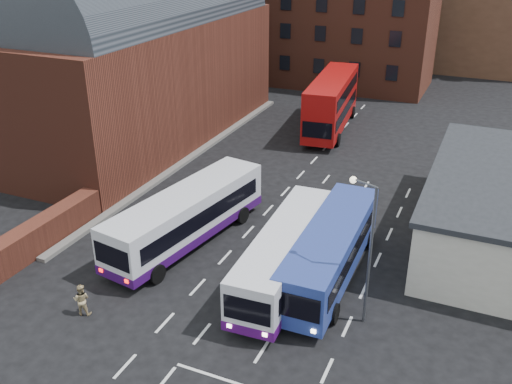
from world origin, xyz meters
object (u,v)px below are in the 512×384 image
at_px(bus_white_outbound, 187,214).
at_px(street_lamp, 367,241).
at_px(bus_white_inbound, 286,252).
at_px(pedestrian_beige, 82,300).
at_px(bus_blue, 331,249).
at_px(bus_red_double, 331,103).

bearing_deg(bus_white_outbound, street_lamp, -6.01).
xyz_separation_m(bus_white_outbound, bus_white_inbound, (6.74, -1.45, -0.13)).
xyz_separation_m(bus_white_outbound, pedestrian_beige, (-1.22, -8.05, -1.08)).
height_order(bus_blue, bus_red_double, bus_red_double).
relative_size(bus_white_inbound, bus_red_double, 0.89).
bearing_deg(bus_white_inbound, bus_blue, -153.04).
height_order(bus_white_outbound, bus_red_double, bus_red_double).
relative_size(bus_red_double, street_lamp, 1.75).
relative_size(bus_white_inbound, pedestrian_beige, 6.74).
height_order(bus_white_inbound, street_lamp, street_lamp).
xyz_separation_m(bus_red_double, pedestrian_beige, (-2.99, -30.98, -1.78)).
xyz_separation_m(bus_blue, street_lamp, (2.37, -2.79, 2.51)).
height_order(bus_white_outbound, bus_blue, bus_white_outbound).
height_order(bus_red_double, street_lamp, street_lamp).
bearing_deg(bus_red_double, street_lamp, 103.64).
xyz_separation_m(bus_blue, pedestrian_beige, (-9.99, -7.76, -0.97)).
bearing_deg(bus_blue, bus_white_inbound, 28.60).
bearing_deg(bus_blue, bus_white_outbound, -2.92).
distance_m(bus_white_outbound, pedestrian_beige, 8.21).
distance_m(bus_white_inbound, bus_blue, 2.33).
distance_m(bus_red_double, street_lamp, 27.70).
bearing_deg(street_lamp, bus_blue, 130.36).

